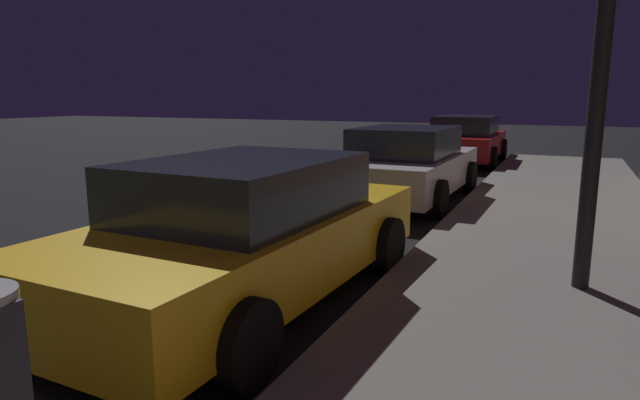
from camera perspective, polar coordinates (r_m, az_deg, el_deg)
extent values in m
cube|color=gold|center=(5.47, -7.59, -4.66)|extent=(2.09, 4.62, 0.64)
cube|color=#1E2328|center=(5.33, -7.86, 1.32)|extent=(1.76, 2.35, 0.56)
cylinder|color=black|center=(7.17, -7.45, -2.89)|extent=(0.25, 0.67, 0.66)
cylinder|color=black|center=(6.32, 7.02, -4.76)|extent=(0.25, 0.67, 0.66)
cylinder|color=black|center=(5.21, -25.46, -9.22)|extent=(0.25, 0.67, 0.66)
cylinder|color=black|center=(3.95, -7.69, -14.62)|extent=(0.25, 0.67, 0.66)
cube|color=#B7B7BF|center=(10.80, 9.09, 2.99)|extent=(1.96, 4.46, 0.64)
cube|color=#1E2328|center=(10.59, 8.95, 6.00)|extent=(1.70, 2.25, 0.56)
cylinder|color=black|center=(12.41, 6.66, 2.94)|extent=(0.23, 0.66, 0.66)
cylinder|color=black|center=(11.94, 15.32, 2.32)|extent=(0.23, 0.66, 0.66)
cylinder|color=black|center=(9.88, 1.49, 0.99)|extent=(0.23, 0.66, 0.66)
cylinder|color=black|center=(9.29, 12.25, 0.10)|extent=(0.23, 0.66, 0.66)
cube|color=maroon|center=(17.16, 14.96, 5.63)|extent=(1.91, 4.37, 0.64)
cube|color=#1E2328|center=(17.00, 14.99, 7.55)|extent=(1.67, 2.35, 0.56)
cylinder|color=black|center=(18.67, 12.71, 5.39)|extent=(0.23, 0.66, 0.66)
cylinder|color=black|center=(18.40, 18.51, 5.02)|extent=(0.23, 0.66, 0.66)
cylinder|color=black|center=(16.04, 10.80, 4.61)|extent=(0.23, 0.66, 0.66)
cylinder|color=black|center=(15.73, 17.54, 4.17)|extent=(0.23, 0.66, 0.66)
cylinder|color=black|center=(5.81, 27.38, 14.02)|extent=(0.16, 0.16, 4.63)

